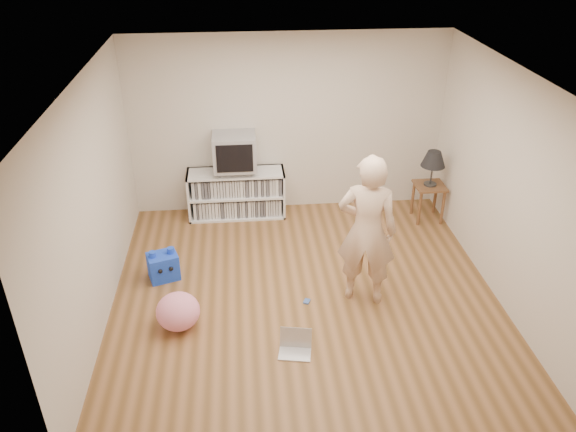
% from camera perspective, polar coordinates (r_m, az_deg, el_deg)
% --- Properties ---
extents(ground, '(4.50, 4.50, 0.00)m').
position_cam_1_polar(ground, '(6.75, 1.70, -7.90)').
color(ground, brown).
rests_on(ground, ground).
extents(walls, '(4.52, 4.52, 2.60)m').
position_cam_1_polar(walls, '(6.05, 1.88, 1.94)').
color(walls, beige).
rests_on(walls, ground).
extents(ceiling, '(4.50, 4.50, 0.01)m').
position_cam_1_polar(ceiling, '(5.58, 2.10, 13.88)').
color(ceiling, white).
rests_on(ceiling, walls).
extents(media_unit, '(1.40, 0.45, 0.70)m').
position_cam_1_polar(media_unit, '(8.26, -5.25, 2.33)').
color(media_unit, white).
rests_on(media_unit, ground).
extents(dvd_deck, '(0.45, 0.35, 0.07)m').
position_cam_1_polar(dvd_deck, '(8.08, -5.37, 4.71)').
color(dvd_deck, gray).
rests_on(dvd_deck, media_unit).
extents(crt_tv, '(0.60, 0.53, 0.50)m').
position_cam_1_polar(crt_tv, '(7.96, -5.46, 6.57)').
color(crt_tv, '#95959A').
rests_on(crt_tv, dvd_deck).
extents(side_table, '(0.42, 0.42, 0.55)m').
position_cam_1_polar(side_table, '(8.33, 14.12, 2.26)').
color(side_table, brown).
rests_on(side_table, ground).
extents(table_lamp, '(0.34, 0.34, 0.52)m').
position_cam_1_polar(table_lamp, '(8.11, 14.56, 5.56)').
color(table_lamp, '#333333').
rests_on(table_lamp, side_table).
extents(person, '(0.76, 0.61, 1.81)m').
position_cam_1_polar(person, '(6.26, 8.02, -1.50)').
color(person, beige).
rests_on(person, ground).
extents(laptop, '(0.37, 0.32, 0.23)m').
position_cam_1_polar(laptop, '(5.97, 0.75, -13.02)').
color(laptop, silver).
rests_on(laptop, ground).
extents(playing_cards, '(0.10, 0.11, 0.02)m').
position_cam_1_polar(playing_cards, '(6.62, 1.92, -8.66)').
color(playing_cards, '#4161AF').
rests_on(playing_cards, ground).
extents(plush_blue, '(0.42, 0.38, 0.41)m').
position_cam_1_polar(plush_blue, '(7.08, -12.55, -4.98)').
color(plush_blue, blue).
rests_on(plush_blue, ground).
extents(plush_pink, '(0.50, 0.50, 0.41)m').
position_cam_1_polar(plush_pink, '(6.28, -11.11, -9.49)').
color(plush_pink, pink).
rests_on(plush_pink, ground).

